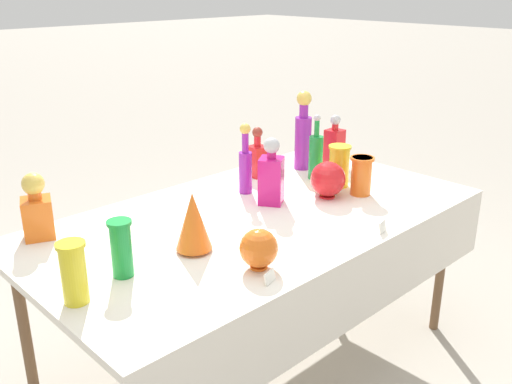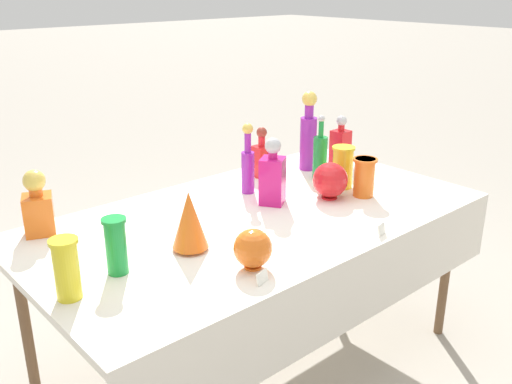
{
  "view_description": "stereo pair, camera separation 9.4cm",
  "coord_description": "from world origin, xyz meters",
  "px_view_note": "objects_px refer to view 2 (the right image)",
  "views": [
    {
      "loc": [
        -1.54,
        -1.6,
        1.69
      ],
      "look_at": [
        0.0,
        0.0,
        0.86
      ],
      "focal_mm": 40.0,
      "sensor_mm": 36.0,
      "label": 1
    },
    {
      "loc": [
        -1.47,
        -1.66,
        1.69
      ],
      "look_at": [
        0.0,
        0.0,
        0.86
      ],
      "focal_mm": 40.0,
      "sensor_mm": 36.0,
      "label": 2
    }
  ],
  "objects_px": {
    "fluted_vase_0": "(189,220)",
    "round_bowl_1": "(253,248)",
    "square_decanter_0": "(273,176)",
    "square_decanter_1": "(38,206)",
    "round_bowl_0": "(330,180)",
    "tall_bottle_1": "(308,134)",
    "slender_vase_2": "(364,176)",
    "tall_bottle_0": "(248,164)",
    "tall_bottle_2": "(320,156)",
    "square_decanter_2": "(340,144)",
    "square_decanter_3": "(262,157)",
    "slender_vase_0": "(343,166)",
    "slender_vase_3": "(116,244)",
    "slender_vase_1": "(66,267)"
  },
  "relations": [
    {
      "from": "fluted_vase_0",
      "to": "round_bowl_1",
      "type": "relative_size",
      "value": 1.6
    },
    {
      "from": "square_decanter_0",
      "to": "square_decanter_1",
      "type": "xyz_separation_m",
      "value": [
        -0.89,
        0.36,
        -0.02
      ]
    },
    {
      "from": "square_decanter_1",
      "to": "round_bowl_0",
      "type": "xyz_separation_m",
      "value": [
        1.13,
        -0.49,
        -0.03
      ]
    },
    {
      "from": "tall_bottle_1",
      "to": "square_decanter_1",
      "type": "bearing_deg",
      "value": 174.65
    },
    {
      "from": "slender_vase_2",
      "to": "fluted_vase_0",
      "type": "distance_m",
      "value": 0.92
    },
    {
      "from": "tall_bottle_0",
      "to": "round_bowl_1",
      "type": "bearing_deg",
      "value": -129.34
    },
    {
      "from": "tall_bottle_2",
      "to": "round_bowl_1",
      "type": "distance_m",
      "value": 0.98
    },
    {
      "from": "square_decanter_2",
      "to": "square_decanter_3",
      "type": "height_order",
      "value": "square_decanter_2"
    },
    {
      "from": "square_decanter_3",
      "to": "slender_vase_2",
      "type": "height_order",
      "value": "square_decanter_3"
    },
    {
      "from": "slender_vase_2",
      "to": "tall_bottle_2",
      "type": "bearing_deg",
      "value": 86.01
    },
    {
      "from": "tall_bottle_0",
      "to": "tall_bottle_2",
      "type": "height_order",
      "value": "tall_bottle_0"
    },
    {
      "from": "square_decanter_3",
      "to": "tall_bottle_2",
      "type": "bearing_deg",
      "value": -50.41
    },
    {
      "from": "square_decanter_0",
      "to": "square_decanter_2",
      "type": "xyz_separation_m",
      "value": [
        0.66,
        0.18,
        -0.02
      ]
    },
    {
      "from": "slender_vase_0",
      "to": "round_bowl_0",
      "type": "height_order",
      "value": "slender_vase_0"
    },
    {
      "from": "square_decanter_2",
      "to": "round_bowl_1",
      "type": "xyz_separation_m",
      "value": [
        -1.12,
        -0.58,
        -0.04
      ]
    },
    {
      "from": "square_decanter_3",
      "to": "slender_vase_3",
      "type": "height_order",
      "value": "square_decanter_3"
    },
    {
      "from": "slender_vase_3",
      "to": "fluted_vase_0",
      "type": "relative_size",
      "value": 0.88
    },
    {
      "from": "slender_vase_2",
      "to": "round_bowl_1",
      "type": "relative_size",
      "value": 1.26
    },
    {
      "from": "slender_vase_2",
      "to": "round_bowl_1",
      "type": "xyz_separation_m",
      "value": [
        -0.84,
        -0.19,
        -0.02
      ]
    },
    {
      "from": "slender_vase_0",
      "to": "square_decanter_1",
      "type": "bearing_deg",
      "value": 161.56
    },
    {
      "from": "round_bowl_0",
      "to": "tall_bottle_1",
      "type": "bearing_deg",
      "value": 57.16
    },
    {
      "from": "slender_vase_1",
      "to": "round_bowl_1",
      "type": "xyz_separation_m",
      "value": [
        0.56,
        -0.23,
        -0.03
      ]
    },
    {
      "from": "square_decanter_0",
      "to": "tall_bottle_1",
      "type": "bearing_deg",
      "value": 26.69
    },
    {
      "from": "tall_bottle_0",
      "to": "slender_vase_2",
      "type": "distance_m",
      "value": 0.53
    },
    {
      "from": "square_decanter_3",
      "to": "slender_vase_2",
      "type": "xyz_separation_m",
      "value": [
        0.16,
        -0.51,
        -0.01
      ]
    },
    {
      "from": "round_bowl_1",
      "to": "tall_bottle_0",
      "type": "bearing_deg",
      "value": 50.66
    },
    {
      "from": "square_decanter_2",
      "to": "square_decanter_3",
      "type": "xyz_separation_m",
      "value": [
        -0.45,
        0.13,
        -0.01
      ]
    },
    {
      "from": "tall_bottle_0",
      "to": "round_bowl_0",
      "type": "height_order",
      "value": "tall_bottle_0"
    },
    {
      "from": "square_decanter_0",
      "to": "slender_vase_0",
      "type": "bearing_deg",
      "value": -9.39
    },
    {
      "from": "slender_vase_0",
      "to": "fluted_vase_0",
      "type": "height_order",
      "value": "fluted_vase_0"
    },
    {
      "from": "square_decanter_1",
      "to": "round_bowl_1",
      "type": "height_order",
      "value": "square_decanter_1"
    },
    {
      "from": "tall_bottle_2",
      "to": "slender_vase_3",
      "type": "relative_size",
      "value": 1.63
    },
    {
      "from": "slender_vase_0",
      "to": "slender_vase_1",
      "type": "distance_m",
      "value": 1.41
    },
    {
      "from": "tall_bottle_2",
      "to": "square_decanter_2",
      "type": "height_order",
      "value": "tall_bottle_2"
    },
    {
      "from": "slender_vase_2",
      "to": "square_decanter_3",
      "type": "bearing_deg",
      "value": 107.7
    },
    {
      "from": "square_decanter_3",
      "to": "round_bowl_1",
      "type": "bearing_deg",
      "value": -133.67
    },
    {
      "from": "tall_bottle_1",
      "to": "fluted_vase_0",
      "type": "distance_m",
      "value": 1.08
    },
    {
      "from": "square_decanter_3",
      "to": "round_bowl_1",
      "type": "distance_m",
      "value": 0.97
    },
    {
      "from": "slender_vase_3",
      "to": "round_bowl_0",
      "type": "distance_m",
      "value": 1.06
    },
    {
      "from": "slender_vase_2",
      "to": "slender_vase_0",
      "type": "bearing_deg",
      "value": 82.86
    },
    {
      "from": "square_decanter_0",
      "to": "round_bowl_1",
      "type": "distance_m",
      "value": 0.61
    },
    {
      "from": "slender_vase_3",
      "to": "square_decanter_0",
      "type": "bearing_deg",
      "value": 8.5
    },
    {
      "from": "slender_vase_3",
      "to": "tall_bottle_1",
      "type": "bearing_deg",
      "value": 15.51
    },
    {
      "from": "slender_vase_2",
      "to": "fluted_vase_0",
      "type": "relative_size",
      "value": 0.79
    },
    {
      "from": "tall_bottle_2",
      "to": "square_decanter_2",
      "type": "xyz_separation_m",
      "value": [
        0.26,
        0.09,
        -0.01
      ]
    },
    {
      "from": "round_bowl_1",
      "to": "square_decanter_2",
      "type": "bearing_deg",
      "value": 27.25
    },
    {
      "from": "round_bowl_0",
      "to": "square_decanter_2",
      "type": "bearing_deg",
      "value": 35.8
    },
    {
      "from": "square_decanter_0",
      "to": "square_decanter_2",
      "type": "relative_size",
      "value": 1.12
    },
    {
      "from": "slender_vase_0",
      "to": "slender_vase_2",
      "type": "bearing_deg",
      "value": -97.14
    },
    {
      "from": "square_decanter_3",
      "to": "slender_vase_2",
      "type": "distance_m",
      "value": 0.54
    }
  ]
}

